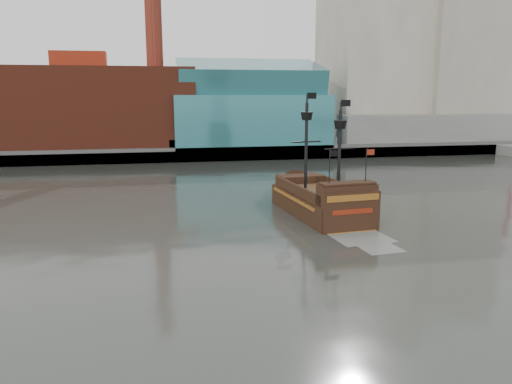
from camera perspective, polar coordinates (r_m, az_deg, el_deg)
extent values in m
plane|color=#282A25|center=(32.12, 4.13, -11.45)|extent=(400.00, 400.00, 0.00)
cube|color=slate|center=(121.36, -7.32, 5.79)|extent=(220.00, 60.00, 2.00)
cube|color=#4C4C49|center=(92.08, -6.08, 4.29)|extent=(220.00, 1.00, 2.60)
cube|color=maroon|center=(101.59, -19.29, 9.02)|extent=(42.00, 18.00, 15.00)
cube|color=#2D737A|center=(100.32, -0.78, 8.19)|extent=(30.00, 16.00, 10.00)
cube|color=beige|center=(119.33, 13.26, 17.05)|extent=(20.00, 22.00, 46.00)
cube|color=#A69D8C|center=(123.90, 21.83, 14.48)|extent=(18.00, 18.00, 38.00)
cube|color=beige|center=(139.15, 14.26, 17.38)|extent=(24.00, 20.00, 52.00)
cube|color=slate|center=(110.10, 19.62, 6.77)|extent=(40.00, 6.00, 6.00)
cylinder|color=maroon|center=(103.74, -11.69, 19.70)|extent=(3.20, 3.20, 22.00)
cube|color=#2D737A|center=(100.21, -0.79, 12.76)|extent=(28.00, 14.94, 8.78)
cube|color=slate|center=(140.29, 26.90, 6.43)|extent=(4.00, 4.00, 3.00)
cube|color=maroon|center=(139.72, 27.00, 18.58)|extent=(5.00, 2.50, 2.50)
cube|color=black|center=(52.02, 7.27, -1.82)|extent=(7.09, 14.21, 2.97)
cube|color=#492F1A|center=(51.68, 7.32, -0.04)|extent=(6.38, 12.79, 0.34)
cube|color=black|center=(56.55, 5.05, 1.40)|extent=(5.11, 3.23, 1.14)
cube|color=black|center=(46.28, 10.35, -0.37)|extent=(5.58, 2.38, 2.05)
cube|color=black|center=(45.77, 10.87, -2.87)|extent=(5.59, 0.86, 4.57)
cube|color=#92561C|center=(45.23, 11.05, -0.67)|extent=(5.12, 0.62, 0.57)
cube|color=maroon|center=(45.50, 10.99, -2.22)|extent=(3.98, 0.50, 0.46)
cylinder|color=black|center=(52.18, 5.75, 5.24)|extent=(0.35, 0.35, 8.90)
cylinder|color=black|center=(49.61, 9.50, 4.44)|extent=(0.35, 0.35, 8.22)
cone|color=black|center=(51.95, 5.82, 8.63)|extent=(1.38, 1.38, 0.80)
cone|color=black|center=(49.37, 9.60, 7.60)|extent=(1.38, 1.38, 0.80)
cube|color=black|center=(52.10, 6.40, 10.88)|extent=(1.03, 0.14, 0.63)
cube|color=black|center=(49.52, 10.22, 9.97)|extent=(1.03, 0.14, 0.63)
cube|color=#9A9F9A|center=(44.50, 11.96, -5.13)|extent=(5.25, 4.59, 0.02)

